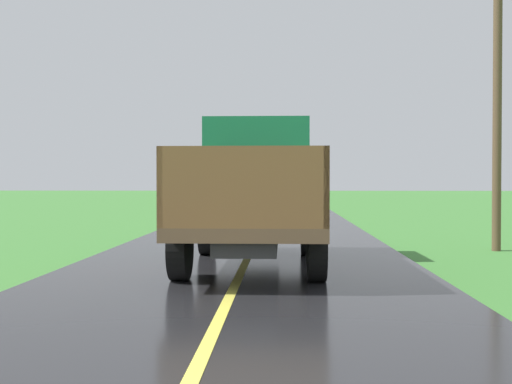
% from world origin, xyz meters
% --- Properties ---
extents(banana_truck_near, '(2.38, 5.82, 2.80)m').
position_xyz_m(banana_truck_near, '(0.16, 9.47, 1.46)').
color(banana_truck_near, '#2D2D30').
rests_on(banana_truck_near, road_surface).
extents(utility_pole_roadside, '(2.32, 0.20, 6.84)m').
position_xyz_m(utility_pole_roadside, '(5.62, 12.12, 3.75)').
color(utility_pole_roadside, brown).
rests_on(utility_pole_roadside, ground).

